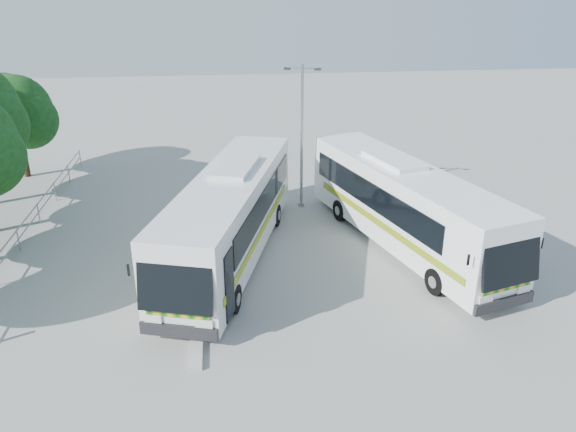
{
  "coord_description": "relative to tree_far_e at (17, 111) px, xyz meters",
  "views": [
    {
      "loc": [
        -1.19,
        -19.78,
        10.77
      ],
      "look_at": [
        1.35,
        1.19,
        1.81
      ],
      "focal_mm": 35.0,
      "sensor_mm": 36.0,
      "label": 1
    }
  ],
  "objects": [
    {
      "name": "tree_far_e",
      "position": [
        0.0,
        0.0,
        0.0
      ],
      "size": [
        4.54,
        4.28,
        5.92
      ],
      "color": "#382314",
      "rests_on": "ground"
    },
    {
      "name": "kerb_divider",
      "position": [
        10.33,
        -11.3,
        -3.81
      ],
      "size": [
        0.4,
        16.0,
        0.15
      ],
      "primitive_type": "cube",
      "color": "#B2B2AD",
      "rests_on": "ground"
    },
    {
      "name": "coach_main",
      "position": [
        11.62,
        -11.98,
        -1.95
      ],
      "size": [
        6.1,
        12.93,
        3.54
      ],
      "rotation": [
        0.0,
        0.0,
        -0.29
      ],
      "color": "silver",
      "rests_on": "ground"
    },
    {
      "name": "coach_adjacent",
      "position": [
        19.02,
        -11.7,
        -1.98
      ],
      "size": [
        5.88,
        12.75,
        3.48
      ],
      "rotation": [
        0.0,
        0.0,
        0.28
      ],
      "color": "white",
      "rests_on": "ground"
    },
    {
      "name": "lamppost",
      "position": [
        15.32,
        -6.6,
        0.04
      ],
      "size": [
        1.72,
        0.6,
        7.11
      ],
      "rotation": [
        0.0,
        0.0,
        -0.26
      ],
      "color": "gray",
      "rests_on": "ground"
    },
    {
      "name": "ground",
      "position": [
        12.63,
        -13.3,
        -3.89
      ],
      "size": [
        100.0,
        100.0,
        0.0
      ],
      "primitive_type": "plane",
      "color": "#979792",
      "rests_on": "ground"
    },
    {
      "name": "railing",
      "position": [
        2.63,
        -9.3,
        -3.15
      ],
      "size": [
        0.06,
        22.0,
        1.0
      ],
      "color": "gray",
      "rests_on": "ground"
    }
  ]
}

